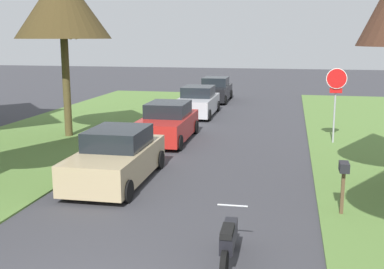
% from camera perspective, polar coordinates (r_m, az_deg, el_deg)
% --- Properties ---
extents(stop_sign_far, '(0.81, 0.25, 2.97)m').
position_cam_1_polar(stop_sign_far, '(19.72, 16.80, 5.19)').
color(stop_sign_far, '#9EA0A5').
rests_on(stop_sign_far, grass_verge_right).
extents(street_tree_left_mid_b, '(3.93, 3.93, 6.92)m').
position_cam_1_polar(street_tree_left_mid_b, '(20.89, -15.23, 14.76)').
color(street_tree_left_mid_b, '#4E4224').
rests_on(street_tree_left_mid_b, grass_verge_left).
extents(parked_sedan_tan, '(1.99, 4.42, 1.57)m').
position_cam_1_polar(parked_sedan_tan, '(14.27, -8.97, -2.75)').
color(parked_sedan_tan, tan).
rests_on(parked_sedan_tan, ground).
extents(parked_sedan_red, '(1.99, 4.42, 1.57)m').
position_cam_1_polar(parked_sedan_red, '(19.73, -2.96, 1.35)').
color(parked_sedan_red, red).
rests_on(parked_sedan_red, ground).
extents(parked_sedan_silver, '(1.99, 4.42, 1.57)m').
position_cam_1_polar(parked_sedan_silver, '(26.11, 0.69, 3.88)').
color(parked_sedan_silver, '#BCBCC1').
rests_on(parked_sedan_silver, ground).
extents(parked_sedan_black, '(1.99, 4.42, 1.57)m').
position_cam_1_polar(parked_sedan_black, '(32.05, 2.78, 5.30)').
color(parked_sedan_black, black).
rests_on(parked_sedan_black, ground).
extents(parked_motorcycle, '(0.60, 2.05, 0.97)m').
position_cam_1_polar(parked_motorcycle, '(9.16, 4.39, -12.56)').
color(parked_motorcycle, black).
rests_on(parked_motorcycle, ground).
extents(curbside_mailbox, '(0.22, 0.44, 1.27)m').
position_cam_1_polar(curbside_mailbox, '(11.89, 17.65, -4.42)').
color(curbside_mailbox, brown).
rests_on(curbside_mailbox, grass_verge_right).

